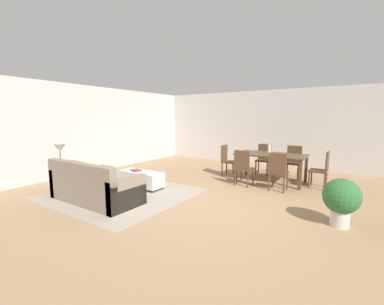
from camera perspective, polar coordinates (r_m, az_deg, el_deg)
name	(u,v)px	position (r m, az deg, el deg)	size (l,w,h in m)	color
ground_plane	(201,204)	(5.15, 2.05, -11.66)	(10.80, 10.80, 0.00)	#9E7A56
wall_back	(273,128)	(9.49, 18.07, 5.31)	(9.00, 0.12, 2.70)	beige
wall_left	(85,130)	(8.42, -23.16, 4.76)	(0.12, 11.00, 2.70)	beige
area_rug	(121,193)	(6.04, -15.86, -8.94)	(3.00, 2.80, 0.01)	gray
couch	(94,187)	(5.60, -21.41, -7.43)	(2.01, 0.88, 0.86)	gray
ottoman_table	(141,178)	(6.35, -11.51, -5.80)	(1.16, 0.45, 0.41)	silver
side_table	(61,171)	(6.67, -27.62, -3.83)	(0.40, 0.40, 0.60)	olive
table_lamp	(60,149)	(6.59, -27.92, 0.78)	(0.26, 0.26, 0.53)	brown
dining_table	(271,157)	(7.07, 17.52, -0.97)	(1.78, 0.96, 0.76)	#513823
dining_chair_near_left	(243,166)	(6.45, 11.61, -2.99)	(0.42, 0.42, 0.92)	#513823
dining_chair_near_right	(278,170)	(6.20, 19.01, -3.72)	(0.40, 0.40, 0.92)	#513823
dining_chair_far_left	(264,157)	(8.00, 16.04, -1.03)	(0.43, 0.43, 0.92)	#513823
dining_chair_far_right	(293,160)	(7.78, 22.14, -1.56)	(0.42, 0.42, 0.92)	#513823
dining_chair_head_east	(322,168)	(6.88, 27.60, -3.08)	(0.41, 0.41, 0.92)	#513823
dining_chair_head_west	(227,159)	(7.50, 8.02, -1.38)	(0.42, 0.42, 0.92)	#513823
vase_centerpiece	(269,149)	(7.10, 17.22, 0.77)	(0.09, 0.09, 0.24)	silver
book_on_ottoman	(136,170)	(6.39, -12.65, -4.00)	(0.26, 0.20, 0.03)	maroon
potted_plant	(341,198)	(4.67, 30.92, -8.96)	(0.56, 0.56, 0.78)	beige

